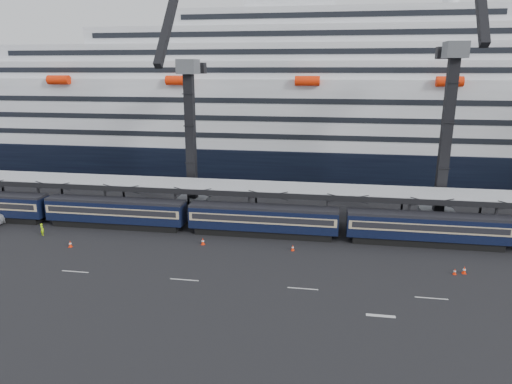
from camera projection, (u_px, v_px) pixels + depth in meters
ground at (324, 273)px, 47.94m from camera, size 260.00×260.00×0.00m
lane_markings at (413, 303)px, 41.69m from camera, size 111.00×4.27×0.02m
train at (289, 220)px, 57.61m from camera, size 133.05×3.00×4.05m
canopy at (328, 190)px, 59.90m from camera, size 130.00×6.25×5.53m
cruise_ship at (325, 113)px, 88.68m from camera, size 214.09×28.84×34.00m
crane_dark_near at (190, 132)px, 65.62m from camera, size 4.50×17.75×35.08m
crane_dark_mid at (448, 128)px, 58.87m from camera, size 4.50×18.24×39.64m
worker at (42, 229)px, 58.45m from camera, size 0.69×0.60×1.59m
traffic_cone_b at (70, 244)px, 54.72m from camera, size 0.41×0.41×0.82m
traffic_cone_c at (203, 241)px, 55.47m from camera, size 0.43×0.43×0.86m
traffic_cone_d at (293, 248)px, 53.66m from camera, size 0.37×0.37×0.74m
traffic_cone_e at (455, 271)px, 47.43m from camera, size 0.34×0.34×0.69m
traffic_cone_f at (464, 270)px, 47.62m from camera, size 0.41×0.41×0.83m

